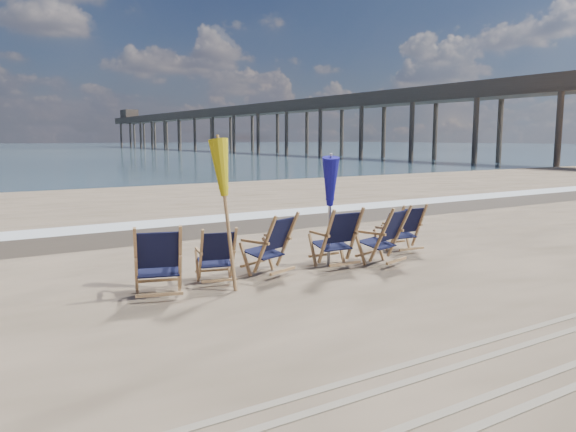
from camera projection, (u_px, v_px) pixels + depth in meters
name	position (u px, v px, depth m)	size (l,w,h in m)	color
surf_foam	(168.00, 222.00, 15.17)	(200.00, 1.40, 0.01)	silver
wet_sand_strip	(189.00, 230.00, 13.91)	(200.00, 2.60, 0.00)	#42362A
tire_tracks	(543.00, 356.00, 5.87)	(80.00, 1.30, 0.01)	gray
beach_chair_0	(180.00, 261.00, 7.94)	(0.69, 0.78, 1.09)	black
beach_chair_1	(234.00, 255.00, 8.78)	(0.59, 0.66, 0.92)	black
beach_chair_2	(287.00, 242.00, 9.46)	(0.68, 0.77, 1.06)	black
beach_chair_3	(355.00, 236.00, 9.92)	(0.70, 0.78, 1.09)	black
beach_chair_4	(399.00, 234.00, 10.21)	(0.69, 0.78, 1.08)	black
beach_chair_5	(419.00, 227.00, 11.23)	(0.63, 0.71, 0.99)	black
umbrella_yellow	(227.00, 175.00, 8.30)	(0.30, 0.30, 2.26)	#B1824F
umbrella_blue	(330.00, 186.00, 9.76)	(0.30, 0.30, 1.96)	#A5A5AD
fishing_pier	(249.00, 123.00, 89.63)	(4.40, 140.00, 9.30)	brown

